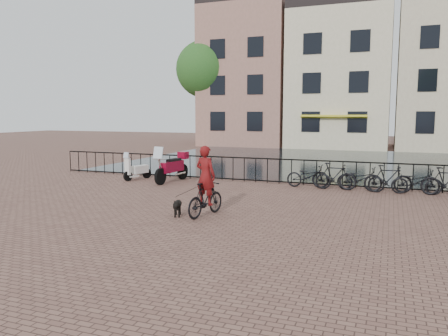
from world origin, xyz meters
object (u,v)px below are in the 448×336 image
(cyclist, at_px, (206,185))
(motorcycle, at_px, (172,163))
(dog, at_px, (178,207))
(scooter, at_px, (137,165))

(cyclist, xyz_separation_m, motorcycle, (-3.73, 5.12, -0.09))
(dog, distance_m, scooter, 7.21)
(motorcycle, distance_m, scooter, 1.71)
(cyclist, relative_size, scooter, 1.64)
(dog, bearing_deg, cyclist, -0.30)
(cyclist, bearing_deg, dog, 33.98)
(dog, bearing_deg, motorcycle, 97.15)
(cyclist, bearing_deg, scooter, -31.22)
(dog, relative_size, scooter, 0.55)
(motorcycle, relative_size, scooter, 1.59)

